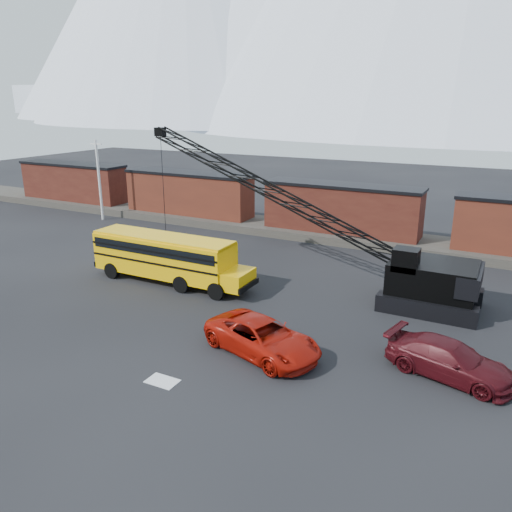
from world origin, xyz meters
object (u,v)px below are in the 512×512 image
at_px(maroon_suv, 449,360).
at_px(red_pickup, 262,337).
at_px(school_bus, 168,257).
at_px(crawler_crane, 300,207).

bearing_deg(maroon_suv, red_pickup, 116.63).
bearing_deg(maroon_suv, school_bus, 91.12).
bearing_deg(school_bus, maroon_suv, -12.34).
xyz_separation_m(maroon_suv, crawler_crane, (-10.45, 7.75, 4.37)).
bearing_deg(school_bus, red_pickup, -30.60).
xyz_separation_m(red_pickup, crawler_crane, (-2.18, 9.68, 4.34)).
xyz_separation_m(school_bus, maroon_suv, (18.30, -4.01, -0.99)).
distance_m(school_bus, crawler_crane, 9.34).
bearing_deg(crawler_crane, red_pickup, -77.29).
relative_size(red_pickup, maroon_suv, 1.09).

